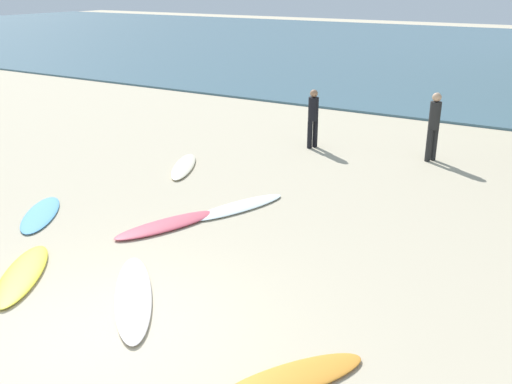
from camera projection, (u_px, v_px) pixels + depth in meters
name	position (u px, v px, depth m)	size (l,w,h in m)	color
ground_plane	(95.00, 337.00, 7.47)	(120.00, 120.00, 0.00)	beige
ocean_water	(505.00, 54.00, 35.08)	(120.00, 40.00, 0.08)	#426675
surfboard_0	(133.00, 296.00, 8.35)	(0.54, 2.49, 0.09)	white
surfboard_1	(166.00, 225.00, 10.77)	(0.56, 2.12, 0.09)	#D44E5F
surfboard_2	(292.00, 378.00, 6.64)	(0.55, 1.92, 0.07)	orange
surfboard_3	(238.00, 207.00, 11.63)	(0.53, 2.25, 0.07)	white
surfboard_4	(41.00, 214.00, 11.27)	(0.60, 1.90, 0.06)	#53A2DC
surfboard_5	(184.00, 166.00, 14.12)	(0.49, 2.10, 0.09)	#F3E6C3
surfboard_6	(22.00, 274.00, 8.96)	(0.59, 2.06, 0.09)	yellow
beachgoer_near	(434.00, 123.00, 14.36)	(0.38, 0.38, 1.77)	black
beachgoer_mid	(313.00, 116.00, 15.52)	(0.37, 0.37, 1.62)	black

